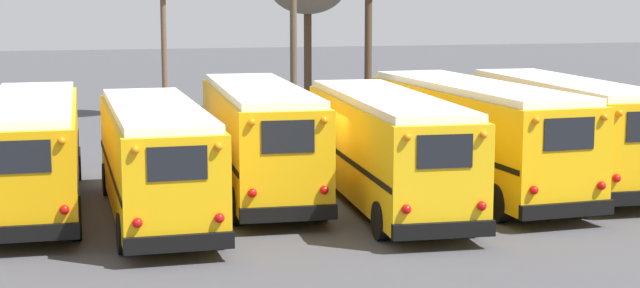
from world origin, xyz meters
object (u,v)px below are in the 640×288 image
at_px(school_bus_5, 564,127).
at_px(utility_pole, 293,36).
at_px(school_bus_0, 33,148).
at_px(school_bus_3, 386,146).
at_px(school_bus_2, 259,137).
at_px(school_bus_4, 474,133).
at_px(school_bus_1, 156,157).

distance_m(school_bus_5, utility_pole, 13.70).
height_order(school_bus_0, utility_pole, utility_pole).
relative_size(school_bus_0, school_bus_3, 1.04).
relative_size(school_bus_5, utility_pole, 1.26).
distance_m(school_bus_2, school_bus_5, 9.33).
relative_size(school_bus_3, school_bus_5, 1.05).
distance_m(school_bus_2, utility_pole, 12.65).
relative_size(school_bus_3, school_bus_4, 0.97).
bearing_deg(school_bus_3, utility_pole, 87.48).
distance_m(school_bus_0, school_bus_1, 3.73).
xyz_separation_m(school_bus_2, school_bus_4, (6.21, -0.82, 0.01)).
height_order(school_bus_2, school_bus_4, school_bus_4).
relative_size(school_bus_3, utility_pole, 1.31).
bearing_deg(utility_pole, school_bus_5, -65.51).
bearing_deg(school_bus_0, school_bus_4, -3.79).
distance_m(school_bus_0, utility_pole, 15.65).
distance_m(school_bus_1, school_bus_2, 3.73).
bearing_deg(school_bus_2, school_bus_1, -146.41).
height_order(school_bus_1, school_bus_2, school_bus_2).
bearing_deg(utility_pole, school_bus_1, -116.10).
xyz_separation_m(school_bus_2, school_bus_5, (9.32, -0.43, 0.01)).
distance_m(school_bus_0, school_bus_2, 6.21).
height_order(school_bus_1, utility_pole, utility_pole).
xyz_separation_m(school_bus_1, utility_pole, (6.82, 13.92, 2.44)).
bearing_deg(school_bus_2, utility_pole, 72.60).
xyz_separation_m(school_bus_1, school_bus_5, (12.42, 1.63, 0.13)).
bearing_deg(school_bus_1, school_bus_2, 33.59).
relative_size(school_bus_0, utility_pole, 1.36).
bearing_deg(school_bus_1, school_bus_0, 146.34).
distance_m(school_bus_0, school_bus_3, 9.55).
distance_m(school_bus_1, school_bus_3, 6.21).
bearing_deg(school_bus_5, school_bus_0, 178.40).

